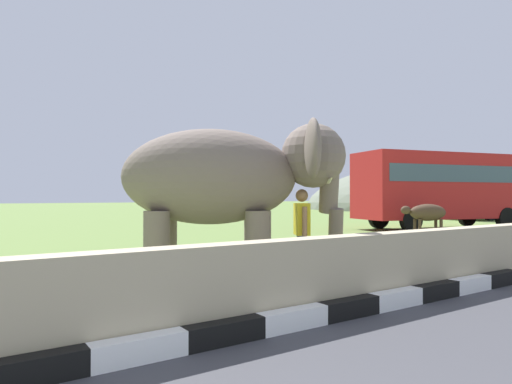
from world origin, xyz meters
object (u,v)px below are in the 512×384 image
cow_near (427,213)px  person_handler (302,229)px  bus_white (506,188)px  bus_red (442,185)px  elephant (230,179)px

cow_near → person_handler: bearing=-156.2°
bus_white → cow_near: bearing=-162.5°
person_handler → bus_white: 27.56m
bus_red → bus_white: (12.01, 3.11, 0.00)m
bus_red → cow_near: size_ratio=4.63×
bus_red → bus_white: size_ratio=0.86×
person_handler → bus_red: bus_red is taller
bus_red → cow_near: bus_red is taller
elephant → person_handler: elephant is taller
elephant → bus_white: 28.46m
elephant → cow_near: size_ratio=2.09×
elephant → bus_white: (27.04, 8.85, 0.25)m
elephant → bus_red: 16.10m
bus_red → cow_near: bearing=-153.7°
cow_near → bus_white: bearing=17.5°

